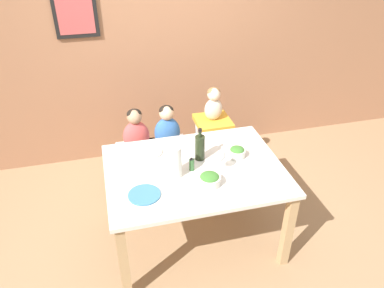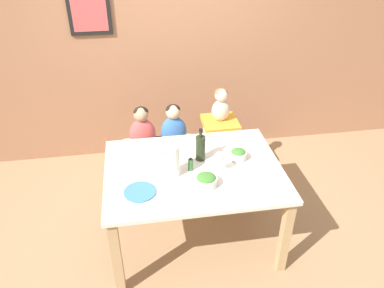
# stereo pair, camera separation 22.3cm
# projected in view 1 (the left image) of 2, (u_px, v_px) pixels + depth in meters

# --- Properties ---
(ground_plane) EXTENTS (14.00, 14.00, 0.00)m
(ground_plane) POSITION_uv_depth(u_px,v_px,m) (194.00, 236.00, 3.38)
(ground_plane) COLOR #9E7A56
(wall_back) EXTENTS (10.00, 0.09, 2.70)m
(wall_back) POSITION_uv_depth(u_px,v_px,m) (158.00, 38.00, 3.90)
(wall_back) COLOR #9E6B4C
(wall_back) RESTS_ON ground_plane
(dining_table) EXTENTS (1.40, 1.04, 0.75)m
(dining_table) POSITION_uv_depth(u_px,v_px,m) (194.00, 178.00, 3.03)
(dining_table) COLOR silver
(dining_table) RESTS_ON ground_plane
(chair_far_left) EXTENTS (0.41, 0.41, 0.47)m
(chair_far_left) POSITION_uv_depth(u_px,v_px,m) (138.00, 157.00, 3.74)
(chair_far_left) COLOR silver
(chair_far_left) RESTS_ON ground_plane
(chair_far_center) EXTENTS (0.41, 0.41, 0.47)m
(chair_far_center) POSITION_uv_depth(u_px,v_px,m) (168.00, 152.00, 3.81)
(chair_far_center) COLOR silver
(chair_far_center) RESTS_ON ground_plane
(chair_right_highchair) EXTENTS (0.34, 0.35, 0.72)m
(chair_right_highchair) POSITION_uv_depth(u_px,v_px,m) (213.00, 133.00, 3.82)
(chair_right_highchair) COLOR silver
(chair_right_highchair) RESTS_ON ground_plane
(person_child_left) EXTENTS (0.26, 0.16, 0.45)m
(person_child_left) POSITION_uv_depth(u_px,v_px,m) (136.00, 131.00, 3.58)
(person_child_left) COLOR #C64C4C
(person_child_left) RESTS_ON chair_far_left
(person_child_center) EXTENTS (0.26, 0.16, 0.45)m
(person_child_center) POSITION_uv_depth(u_px,v_px,m) (167.00, 127.00, 3.65)
(person_child_center) COLOR #3366B2
(person_child_center) RESTS_ON chair_far_center
(person_baby_right) EXTENTS (0.18, 0.13, 0.34)m
(person_baby_right) POSITION_uv_depth(u_px,v_px,m) (214.00, 102.00, 3.63)
(person_baby_right) COLOR beige
(person_baby_right) RESTS_ON chair_right_highchair
(wine_bottle) EXTENTS (0.08, 0.08, 0.28)m
(wine_bottle) POSITION_uv_depth(u_px,v_px,m) (200.00, 147.00, 3.02)
(wine_bottle) COLOR #232D19
(wine_bottle) RESTS_ON dining_table
(paper_towel_roll) EXTENTS (0.11, 0.11, 0.26)m
(paper_towel_roll) POSITION_uv_depth(u_px,v_px,m) (174.00, 162.00, 2.82)
(paper_towel_roll) COLOR white
(paper_towel_roll) RESTS_ON dining_table
(wine_glass_near) EXTENTS (0.08, 0.08, 0.18)m
(wine_glass_near) POSITION_uv_depth(u_px,v_px,m) (220.00, 156.00, 2.88)
(wine_glass_near) COLOR white
(wine_glass_near) RESTS_ON dining_table
(salad_bowl_large) EXTENTS (0.17, 0.17, 0.09)m
(salad_bowl_large) POSITION_uv_depth(u_px,v_px,m) (210.00, 179.00, 2.78)
(salad_bowl_large) COLOR silver
(salad_bowl_large) RESTS_ON dining_table
(salad_bowl_small) EXTENTS (0.14, 0.14, 0.09)m
(salad_bowl_small) POSITION_uv_depth(u_px,v_px,m) (237.00, 152.00, 3.09)
(salad_bowl_small) COLOR silver
(salad_bowl_small) RESTS_ON dining_table
(dinner_plate_front_left) EXTENTS (0.24, 0.24, 0.01)m
(dinner_plate_front_left) POSITION_uv_depth(u_px,v_px,m) (144.00, 195.00, 2.69)
(dinner_plate_front_left) COLOR teal
(dinner_plate_front_left) RESTS_ON dining_table
(dinner_plate_back_left) EXTENTS (0.24, 0.24, 0.01)m
(dinner_plate_back_left) POSITION_uv_depth(u_px,v_px,m) (148.00, 152.00, 3.16)
(dinner_plate_back_left) COLOR silver
(dinner_plate_back_left) RESTS_ON dining_table
(condiment_bottle_hot_sauce) EXTENTS (0.04, 0.04, 0.12)m
(condiment_bottle_hot_sauce) POSITION_uv_depth(u_px,v_px,m) (192.00, 164.00, 2.92)
(condiment_bottle_hot_sauce) COLOR #336633
(condiment_bottle_hot_sauce) RESTS_ON dining_table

